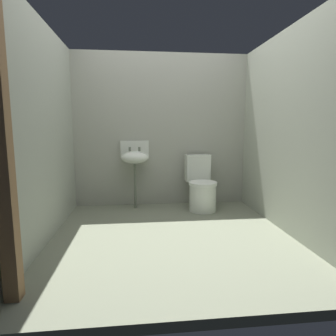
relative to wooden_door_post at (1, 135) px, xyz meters
name	(u,v)px	position (x,y,z in m)	size (l,w,h in m)	color
ground_plane	(171,237)	(1.23, 1.10, -1.18)	(3.00, 2.89, 0.08)	slate
wall_back	(161,131)	(1.23, 2.39, 0.00)	(3.00, 0.10, 2.27)	#9EA092
wall_left	(43,132)	(-0.12, 1.20, 0.00)	(0.10, 2.69, 2.27)	#979D8E
wall_right	(286,132)	(2.58, 1.20, 0.00)	(0.10, 2.69, 2.27)	#9DA491
wooden_door_post	(1,135)	(0.00, 0.00, 0.00)	(0.10, 0.10, 2.27)	olive
toilet_near_wall	(201,187)	(1.77, 1.99, -0.82)	(0.42, 0.61, 0.78)	white
sink	(135,157)	(0.82, 2.18, -0.38)	(0.42, 0.35, 0.99)	#626A5A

